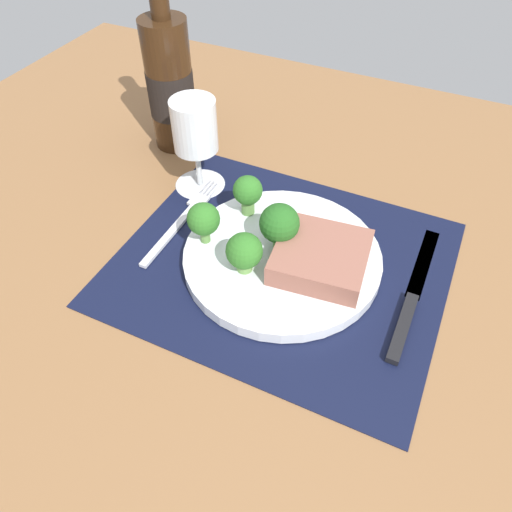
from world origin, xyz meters
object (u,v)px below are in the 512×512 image
(steak, at_px, (320,258))
(knife, at_px, (411,300))
(wine_glass, at_px, (195,132))
(plate, at_px, (282,257))
(wine_bottle, at_px, (170,84))
(fork, at_px, (183,219))

(steak, distance_m, knife, 0.12)
(wine_glass, bearing_deg, plate, -28.96)
(plate, distance_m, knife, 0.16)
(plate, height_order, knife, plate)
(plate, relative_size, wine_bottle, 0.88)
(plate, distance_m, wine_bottle, 0.34)
(plate, relative_size, steak, 2.29)
(fork, xyz_separation_m, knife, (0.32, -0.01, 0.00))
(fork, relative_size, knife, 0.83)
(fork, relative_size, wine_bottle, 0.67)
(plate, height_order, wine_glass, wine_glass)
(fork, xyz_separation_m, wine_bottle, (-0.11, 0.17, 0.10))
(steak, height_order, wine_glass, wine_glass)
(fork, height_order, wine_glass, wine_glass)
(wine_glass, bearing_deg, steak, -23.70)
(steak, height_order, knife, steak)
(knife, xyz_separation_m, wine_glass, (-0.34, 0.09, 0.09))
(steak, xyz_separation_m, knife, (0.11, 0.01, -0.03))
(steak, bearing_deg, wine_bottle, 149.87)
(knife, bearing_deg, plate, -176.18)
(fork, relative_size, wine_glass, 1.38)
(steak, xyz_separation_m, fork, (-0.21, 0.02, -0.03))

